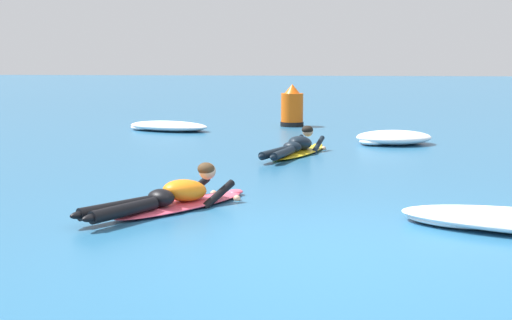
{
  "coord_description": "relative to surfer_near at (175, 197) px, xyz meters",
  "views": [
    {
      "loc": [
        0.09,
        -5.94,
        1.72
      ],
      "look_at": [
        -1.13,
        3.66,
        0.26
      ],
      "focal_mm": 46.48,
      "sensor_mm": 36.0,
      "label": 1
    }
  ],
  "objects": [
    {
      "name": "surfer_far",
      "position": [
        1.12,
        4.7,
        -0.0
      ],
      "size": [
        1.2,
        2.65,
        0.54
      ],
      "color": "yellow",
      "rests_on": "ground"
    },
    {
      "name": "surfer_near",
      "position": [
        0.0,
        0.0,
        0.0
      ],
      "size": [
        1.69,
        2.29,
        0.53
      ],
      "color": "#E54C66",
      "rests_on": "ground"
    },
    {
      "name": "whitewater_mid_right",
      "position": [
        3.02,
        6.52,
        -0.01
      ],
      "size": [
        1.77,
        1.45,
        0.28
      ],
      "color": "white",
      "rests_on": "ground"
    },
    {
      "name": "ground_plane",
      "position": [
        1.81,
        8.55,
        -0.14
      ],
      "size": [
        120.0,
        120.0,
        0.0
      ],
      "primitive_type": "plane",
      "color": "#235B84"
    },
    {
      "name": "whitewater_mid_left",
      "position": [
        -2.3,
        8.52,
        -0.03
      ],
      "size": [
        2.3,
        1.55,
        0.24
      ],
      "color": "white",
      "rests_on": "ground"
    },
    {
      "name": "channel_marker_buoy",
      "position": [
        0.65,
        10.02,
        0.31
      ],
      "size": [
        0.61,
        0.61,
        1.11
      ],
      "color": "#EA5B0F",
      "rests_on": "ground"
    }
  ]
}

